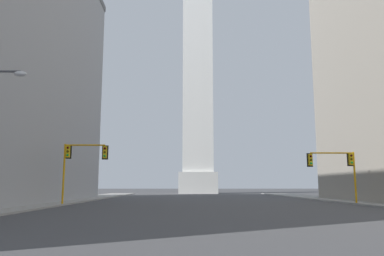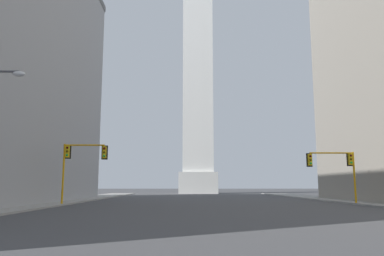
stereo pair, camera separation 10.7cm
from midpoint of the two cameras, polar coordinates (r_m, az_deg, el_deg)
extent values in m
cube|color=gray|center=(34.44, -24.40, -10.85)|extent=(5.00, 97.65, 0.15)
cube|color=silver|center=(83.75, 0.83, -8.37)|extent=(8.40, 8.40, 4.64)
cube|color=silver|center=(91.20, 0.78, 14.61)|extent=(6.72, 6.72, 66.58)
cylinder|color=orange|center=(39.40, 23.51, -7.00)|extent=(0.18, 0.18, 5.00)
cylinder|color=#262626|center=(39.44, 23.72, -10.56)|extent=(0.40, 0.40, 0.10)
cube|color=yellow|center=(39.36, 22.96, -4.40)|extent=(0.34, 0.34, 1.10)
cube|color=black|center=(39.52, 22.85, -4.42)|extent=(0.58, 0.04, 1.32)
sphere|color=#410907|center=(39.21, 23.05, -3.88)|extent=(0.22, 0.22, 0.22)
sphere|color=#483506|center=(39.19, 23.08, -4.38)|extent=(0.22, 0.22, 0.22)
sphere|color=green|center=(39.17, 23.10, -4.87)|extent=(0.22, 0.22, 0.22)
cylinder|color=orange|center=(38.71, 20.44, -3.59)|extent=(4.22, 0.14, 0.14)
sphere|color=orange|center=(39.52, 23.29, -3.52)|extent=(0.18, 0.18, 0.18)
cube|color=yellow|center=(37.94, 17.51, -4.65)|extent=(0.34, 0.34, 1.10)
cube|color=black|center=(38.11, 17.43, -4.67)|extent=(0.58, 0.04, 1.32)
sphere|color=#410907|center=(37.79, 17.58, -4.12)|extent=(0.22, 0.22, 0.22)
sphere|color=#483506|center=(37.77, 17.61, -4.63)|extent=(0.22, 0.22, 0.22)
sphere|color=green|center=(37.75, 17.63, -5.15)|extent=(0.22, 0.22, 0.22)
cylinder|color=orange|center=(36.60, -19.04, -6.69)|extent=(0.18, 0.18, 5.61)
cylinder|color=#262626|center=(36.63, -19.26, -11.00)|extent=(0.40, 0.40, 0.10)
cube|color=yellow|center=(36.63, -18.45, -3.42)|extent=(0.37, 0.37, 1.10)
cube|color=black|center=(36.81, -18.39, -3.45)|extent=(0.58, 0.08, 1.32)
sphere|color=#410907|center=(36.48, -18.48, -2.86)|extent=(0.22, 0.22, 0.22)
sphere|color=#483506|center=(36.45, -18.51, -3.39)|extent=(0.22, 0.22, 0.22)
sphere|color=green|center=(36.42, -18.54, -3.93)|extent=(0.22, 0.22, 0.22)
cylinder|color=orange|center=(36.24, -16.04, -2.52)|extent=(3.71, 0.14, 0.14)
sphere|color=orange|center=(36.77, -18.83, -2.48)|extent=(0.18, 0.18, 0.18)
cube|color=yellow|center=(35.74, -13.21, -3.63)|extent=(0.37, 0.37, 1.10)
cube|color=black|center=(35.92, -13.17, -3.65)|extent=(0.58, 0.08, 1.32)
sphere|color=#410907|center=(35.58, -13.23, -3.05)|extent=(0.22, 0.22, 0.22)
sphere|color=#483506|center=(35.55, -13.25, -3.60)|extent=(0.22, 0.22, 0.22)
sphere|color=green|center=(35.53, -13.26, -4.15)|extent=(0.22, 0.22, 0.22)
ellipsoid|color=silver|center=(20.83, -24.82, 7.51)|extent=(0.64, 0.36, 0.26)
camera|label=1|loc=(0.05, -90.04, 0.01)|focal=35.00mm
camera|label=2|loc=(0.05, 89.96, -0.01)|focal=35.00mm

